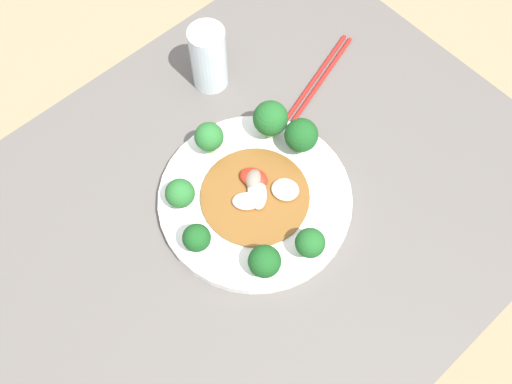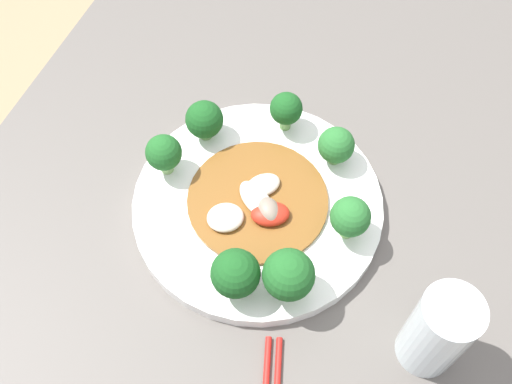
# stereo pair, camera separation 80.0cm
# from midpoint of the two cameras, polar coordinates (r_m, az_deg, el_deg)

# --- Properties ---
(ground_plane) EXTENTS (8.00, 8.00, 0.00)m
(ground_plane) POSITION_cam_midpoint_polar(r_m,az_deg,el_deg) (1.48, 4.93, -30.18)
(ground_plane) COLOR #9E8460
(table) EXTENTS (1.01, 0.75, 0.71)m
(table) POSITION_cam_midpoint_polar(r_m,az_deg,el_deg) (1.12, 6.47, -29.75)
(table) COLOR #5B5651
(table) RESTS_ON ground_plane
(plate) EXTENTS (0.31, 0.31, 0.02)m
(plate) POSITION_cam_midpoint_polar(r_m,az_deg,el_deg) (0.75, 8.58, -31.09)
(plate) COLOR white
(plate) RESTS_ON table
(broccoli_southwest) EXTENTS (0.05, 0.05, 0.06)m
(broccoli_southwest) POSITION_cam_midpoint_polar(r_m,az_deg,el_deg) (0.71, 2.70, -23.31)
(broccoli_southwest) COLOR #70A356
(broccoli_southwest) RESTS_ON plate
(broccoli_north) EXTENTS (0.05, 0.05, 0.06)m
(broccoli_north) POSITION_cam_midpoint_polar(r_m,az_deg,el_deg) (0.73, 19.48, -33.43)
(broccoli_north) COLOR #7AAD5B
(broccoli_north) RESTS_ON plate
(broccoli_east) EXTENTS (0.05, 0.05, 0.07)m
(broccoli_east) POSITION_cam_midpoint_polar(r_m,az_deg,el_deg) (0.71, 7.87, -40.37)
(broccoli_east) COLOR #70A356
(broccoli_east) RESTS_ON plate
(broccoli_south) EXTENTS (0.04, 0.04, 0.06)m
(broccoli_south) POSITION_cam_midpoint_polar(r_m,az_deg,el_deg) (0.70, -1.46, -27.66)
(broccoli_south) COLOR #89B76B
(broccoli_south) RESTS_ON plate
(broccoli_northeast) EXTENTS (0.06, 0.06, 0.07)m
(broccoli_northeast) POSITION_cam_midpoint_polar(r_m,az_deg,el_deg) (0.72, 13.82, -40.15)
(broccoli_northeast) COLOR #89B76B
(broccoli_northeast) RESTS_ON plate
(broccoli_west) EXTENTS (0.04, 0.04, 0.06)m
(broccoli_west) POSITION_cam_midpoint_polar(r_m,az_deg,el_deg) (0.72, 11.55, -21.73)
(broccoli_west) COLOR #70A356
(broccoli_west) RESTS_ON plate
(broccoli_northwest) EXTENTS (0.05, 0.05, 0.06)m
(broccoli_northwest) POSITION_cam_midpoint_polar(r_m,az_deg,el_deg) (0.74, 17.10, -25.45)
(broccoli_northwest) COLOR #70A356
(broccoli_northwest) RESTS_ON plate
(stirfry_center) EXTENTS (0.17, 0.17, 0.02)m
(stirfry_center) POSITION_cam_midpoint_polar(r_m,az_deg,el_deg) (0.74, 8.78, -31.57)
(stirfry_center) COLOR brown
(stirfry_center) RESTS_ON plate
(drinking_glass) EXTENTS (0.06, 0.06, 0.12)m
(drinking_glass) POSITION_cam_midpoint_polar(r_m,az_deg,el_deg) (0.77, 29.26, -41.94)
(drinking_glass) COLOR silver
(drinking_glass) RESTS_ON table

